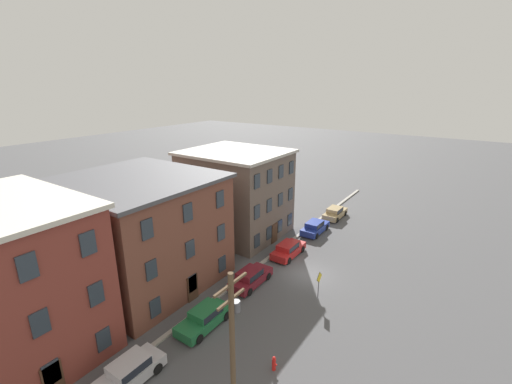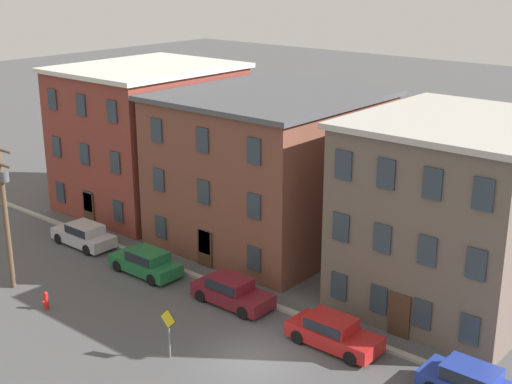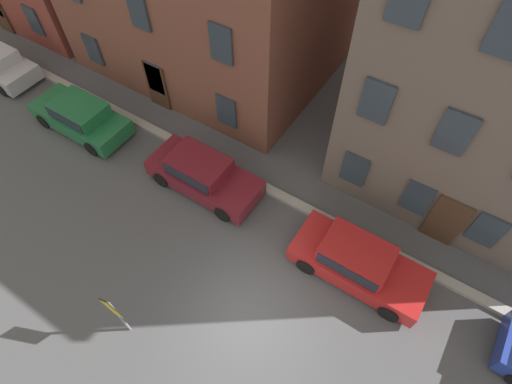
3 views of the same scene
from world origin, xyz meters
The scene contains 13 objects.
ground_plane centered at (0.00, 0.00, 0.00)m, with size 200.00×200.00×0.00m, color #4C4C4F.
kerb_strip centered at (0.00, 4.50, 0.08)m, with size 56.00×0.36×0.16m, color #9E998E.
apartment_midblock centered at (-8.75, 11.84, 4.69)m, with size 11.67×12.20×9.35m.
apartment_far centered at (3.91, 11.14, 4.84)m, with size 9.61×10.80×9.64m.
car_silver centered at (-16.73, 3.38, 0.75)m, with size 4.40×1.92×1.43m.
car_green centered at (-10.56, 3.04, 0.75)m, with size 4.40×1.92×1.43m.
car_maroon centered at (-4.37, 3.37, 0.75)m, with size 4.40×1.92×1.43m.
car_red centered at (2.04, 3.20, 0.75)m, with size 4.40×1.92×1.43m.
car_blue centered at (8.74, 3.36, 0.75)m, with size 4.40×1.92×1.43m.
car_tan centered at (14.52, 3.19, 0.75)m, with size 4.40×1.92×1.43m.
caution_sign centered at (-2.94, -2.34, 1.62)m, with size 0.99×0.08×2.43m.
utility_pole centered at (-14.72, -2.83, 4.70)m, with size 2.40×0.44×8.35m.
fire_hydrant centered at (-11.20, -3.15, 0.48)m, with size 0.24×0.34×0.96m.
Camera 1 is at (-25.58, -11.56, 16.65)m, focal length 24.00 mm.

